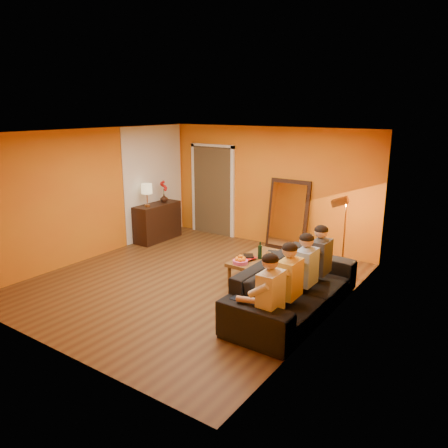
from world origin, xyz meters
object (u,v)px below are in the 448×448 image
Objects in this scene: mirror_frame at (288,215)px; wine_bottle at (260,250)px; sofa at (295,287)px; person_far_left at (270,299)px; person_mid_right at (306,273)px; person_far_right at (321,263)px; person_mid_left at (290,285)px; vase at (164,198)px; dog at (284,274)px; sideboard at (157,222)px; coffee_table at (258,268)px; laptop at (277,253)px; tumbler at (268,255)px; table_lamp at (147,195)px; floor_lamp at (344,239)px.

mirror_frame is 4.90× the size of wine_bottle.
mirror_frame is at bearing 102.40° from wine_bottle.
sofa is 2.17× the size of person_far_left.
person_far_left and person_mid_right have the same top height.
person_far_left is 1.65m from person_far_right.
person_mid_left reaches higher than vase.
dog is at bearing -64.73° from mirror_frame.
sideboard is 0.97× the size of coffee_table.
wine_bottle is (0.05, -0.05, 0.37)m from coffee_table.
vase reaches higher than laptop.
mirror_frame reaches higher than tumbler.
sofa reaches higher than dog.
person_far_right is at bearing 90.00° from person_mid_left.
mirror_frame is 1.99m from coffee_table.
sideboard is 1.73× the size of dog.
person_far_right is at bearing 90.00° from person_mid_right.
sideboard is 3.35m from tumbler.
person_mid_left is 1.90m from laptop.
table_lamp is 5.61× the size of tumbler.
table_lamp is at bearing 168.09° from dog.
table_lamp is 2.75× the size of vase.
sofa is 2.17× the size of coffee_table.
vase reaches higher than coffee_table.
table_lamp is 1.65× the size of wine_bottle.
laptop is (3.34, -0.15, -0.67)m from table_lamp.
tumbler is at bearing -11.69° from sideboard.
person_mid_right is (0.13, 0.10, 0.22)m from sofa.
sofa is at bearing -20.54° from sideboard.
wine_bottle is (-1.16, 0.09, -0.03)m from person_far_right.
person_far_left is at bearing -30.64° from sideboard.
mirror_frame is 1.06× the size of floor_lamp.
floor_lamp is 4.35m from vase.
laptop is (0.55, -1.53, -0.33)m from mirror_frame.
table_lamp reaches higher than wine_bottle.
sideboard is at bearing 69.46° from sofa.
wine_bottle is at bearing -77.60° from mirror_frame.
dog is at bearing -165.30° from person_far_right.
floor_lamp is at bearing -3.21° from sofa.
floor_lamp is 2.11× the size of dog.
sideboard is 0.57m from vase.
laptop is (3.34, -0.45, 0.01)m from sideboard.
dog reaches higher than laptop.
coffee_table is at bearing -135.00° from tumbler.
sideboard reaches higher than coffee_table.
table_lamp is at bearing -90.00° from sideboard.
tumbler is at bearing 166.59° from person_far_right.
floor_lamp is 1.18× the size of person_far_left.
table_lamp is at bearing -153.68° from mirror_frame.
floor_lamp is 1.44m from dog.
sideboard is at bearing 170.88° from floor_lamp.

